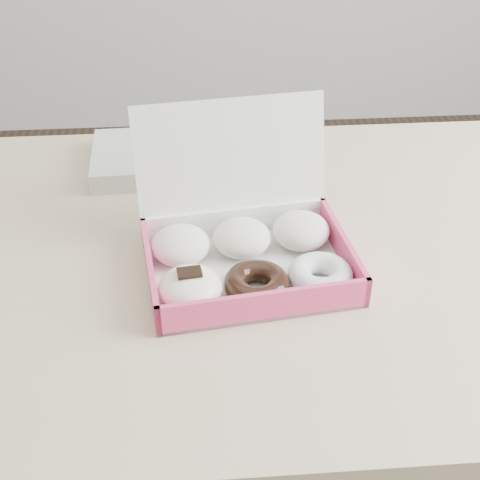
{
  "coord_description": "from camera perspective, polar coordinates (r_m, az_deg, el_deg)",
  "views": [
    {
      "loc": [
        -0.06,
        -0.81,
        1.34
      ],
      "look_at": [
        -0.0,
        -0.05,
        0.8
      ],
      "focal_mm": 50.0,
      "sensor_mm": 36.0,
      "label": 1
    }
  ],
  "objects": [
    {
      "name": "donut_box",
      "position": [
        0.95,
        0.37,
        -0.75
      ],
      "size": [
        0.31,
        0.29,
        0.21
      ],
      "rotation": [
        0.0,
        0.0,
        0.13
      ],
      "color": "white",
      "rests_on": "table"
    },
    {
      "name": "table",
      "position": [
        1.06,
        0.01,
        -4.06
      ],
      "size": [
        1.2,
        0.8,
        0.75
      ],
      "color": "tan",
      "rests_on": "ground"
    },
    {
      "name": "newspapers",
      "position": [
        1.22,
        -7.17,
        6.99
      ],
      "size": [
        0.23,
        0.19,
        0.04
      ],
      "primitive_type": "cube",
      "rotation": [
        0.0,
        0.0,
        0.03
      ],
      "color": "silver",
      "rests_on": "table"
    }
  ]
}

